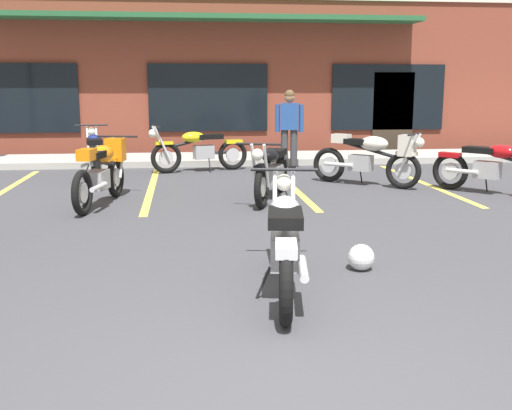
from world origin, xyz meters
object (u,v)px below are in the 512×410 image
at_px(motorcycle_red_sportbike, 371,156).
at_px(motorcycle_cream_vintage, 272,171).
at_px(motorcycle_blue_standard, 199,149).
at_px(person_in_shorts_foreground, 289,124).
at_px(motorcycle_foreground_classic, 285,241).
at_px(motorcycle_silver_naked, 102,170).
at_px(motorcycle_orange_scrambler, 494,167).
at_px(motorcycle_black_cruiser, 95,154).
at_px(helmet_on_pavement, 361,257).

height_order(motorcycle_red_sportbike, motorcycle_cream_vintage, same).
bearing_deg(motorcycle_blue_standard, person_in_shorts_foreground, 4.88).
relative_size(motorcycle_foreground_classic, motorcycle_silver_naked, 1.01).
relative_size(motorcycle_red_sportbike, motorcycle_orange_scrambler, 1.00).
xyz_separation_m(motorcycle_black_cruiser, motorcycle_orange_scrambler, (6.75, -2.73, 0.00)).
bearing_deg(motorcycle_red_sportbike, motorcycle_orange_scrambler, -32.30).
distance_m(motorcycle_red_sportbike, helmet_on_pavement, 5.21).
distance_m(motorcycle_red_sportbike, motorcycle_cream_vintage, 2.26).
relative_size(motorcycle_red_sportbike, person_in_shorts_foreground, 1.03).
bearing_deg(helmet_on_pavement, motorcycle_foreground_classic, -146.85).
height_order(motorcycle_red_sportbike, helmet_on_pavement, motorcycle_red_sportbike).
bearing_deg(helmet_on_pavement, motorcycle_black_cruiser, 117.39).
bearing_deg(motorcycle_foreground_classic, motorcycle_cream_vintage, 83.29).
xyz_separation_m(motorcycle_foreground_classic, motorcycle_cream_vintage, (0.51, 4.35, 0.00)).
bearing_deg(person_in_shorts_foreground, motorcycle_foreground_classic, -100.04).
height_order(motorcycle_foreground_classic, motorcycle_red_sportbike, same).
xyz_separation_m(motorcycle_orange_scrambler, motorcycle_cream_vintage, (-3.68, -0.05, 0.00)).
relative_size(motorcycle_silver_naked, motorcycle_orange_scrambler, 1.21).
bearing_deg(helmet_on_pavement, person_in_shorts_foreground, 85.72).
distance_m(motorcycle_foreground_classic, motorcycle_cream_vintage, 4.38).
xyz_separation_m(motorcycle_black_cruiser, motorcycle_blue_standard, (2.03, 0.58, 0.00)).
bearing_deg(motorcycle_cream_vintage, motorcycle_silver_naked, -179.27).
distance_m(motorcycle_foreground_classic, motorcycle_black_cruiser, 7.58).
relative_size(motorcycle_foreground_classic, motorcycle_cream_vintage, 1.04).
bearing_deg(motorcycle_cream_vintage, motorcycle_black_cruiser, 137.83).
relative_size(motorcycle_black_cruiser, person_in_shorts_foreground, 1.25).
xyz_separation_m(motorcycle_red_sportbike, person_in_shorts_foreground, (-1.06, 2.39, 0.42)).
distance_m(motorcycle_orange_scrambler, person_in_shorts_foreground, 4.49).
height_order(motorcycle_red_sportbike, motorcycle_silver_naked, same).
distance_m(motorcycle_black_cruiser, person_in_shorts_foreground, 4.06).
bearing_deg(motorcycle_black_cruiser, motorcycle_foreground_classic, -70.24).
distance_m(motorcycle_silver_naked, person_in_shorts_foreground, 4.99).
relative_size(motorcycle_black_cruiser, motorcycle_blue_standard, 1.01).
bearing_deg(motorcycle_foreground_classic, motorcycle_blue_standard, 93.92).
distance_m(motorcycle_black_cruiser, motorcycle_cream_vintage, 4.15).
distance_m(motorcycle_red_sportbike, motorcycle_silver_naked, 4.68).
xyz_separation_m(motorcycle_red_sportbike, motorcycle_cream_vintage, (-1.95, -1.15, -0.07)).
height_order(person_in_shorts_foreground, helmet_on_pavement, person_in_shorts_foreground).
relative_size(motorcycle_silver_naked, motorcycle_blue_standard, 1.01).
distance_m(motorcycle_black_cruiser, helmet_on_pavement, 7.42).
bearing_deg(motorcycle_cream_vintage, motorcycle_red_sportbike, 30.47).
height_order(motorcycle_red_sportbike, motorcycle_black_cruiser, same).
bearing_deg(motorcycle_orange_scrambler, motorcycle_silver_naked, -179.22).
xyz_separation_m(motorcycle_silver_naked, motorcycle_orange_scrambler, (6.26, 0.08, -0.07)).
height_order(motorcycle_black_cruiser, helmet_on_pavement, motorcycle_black_cruiser).
bearing_deg(motorcycle_red_sportbike, helmet_on_pavement, -108.08).
distance_m(person_in_shorts_foreground, helmet_on_pavement, 7.39).
bearing_deg(motorcycle_foreground_classic, motorcycle_orange_scrambler, 46.39).
height_order(motorcycle_foreground_classic, person_in_shorts_foreground, person_in_shorts_foreground).
bearing_deg(motorcycle_blue_standard, motorcycle_cream_vintage, -72.85).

